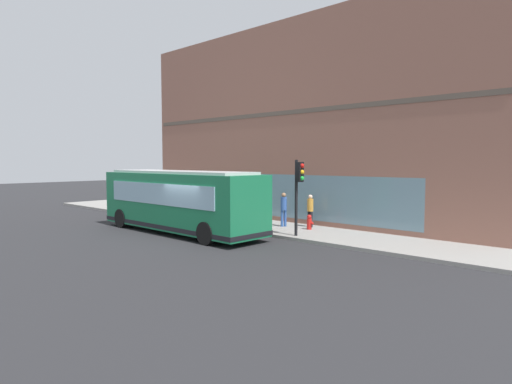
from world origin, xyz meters
TOP-DOWN VIEW (x-y plane):
  - ground at (0.00, 0.00)m, footprint 120.00×120.00m
  - sidewalk_curb at (4.47, 0.00)m, footprint 3.74×40.00m
  - building_corner at (10.91, 0.00)m, footprint 9.19×22.88m
  - city_bus_nearside at (0.56, 1.88)m, footprint 2.73×10.08m
  - traffic_light_near_corner at (3.09, -3.56)m, footprint 0.32×0.49m
  - fire_hydrant at (4.98, -2.83)m, footprint 0.35×0.35m
  - pedestrian_near_hydrant at (4.22, 1.33)m, footprint 0.32×0.32m
  - pedestrian_near_building_entrance at (4.41, 8.57)m, footprint 0.32×0.32m
  - pedestrian_by_light_pole at (4.87, -1.27)m, footprint 0.32×0.32m
  - pedestrian_walking_along_curb at (5.68, -2.37)m, footprint 0.32×0.32m

SIDE VIEW (x-z plane):
  - ground at x=0.00m, z-range 0.00..0.00m
  - sidewalk_curb at x=4.47m, z-range 0.00..0.15m
  - fire_hydrant at x=4.98m, z-range 0.14..0.88m
  - pedestrian_near_hydrant at x=4.22m, z-range 0.27..1.92m
  - pedestrian_walking_along_curb at x=5.68m, z-range 0.27..1.95m
  - pedestrian_near_building_entrance at x=4.41m, z-range 0.27..1.95m
  - pedestrian_by_light_pole at x=4.87m, z-range 0.29..2.05m
  - city_bus_nearside at x=0.56m, z-range 0.02..3.09m
  - traffic_light_near_corner at x=3.09m, z-range 0.83..4.29m
  - building_corner at x=10.91m, z-range -0.01..11.31m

